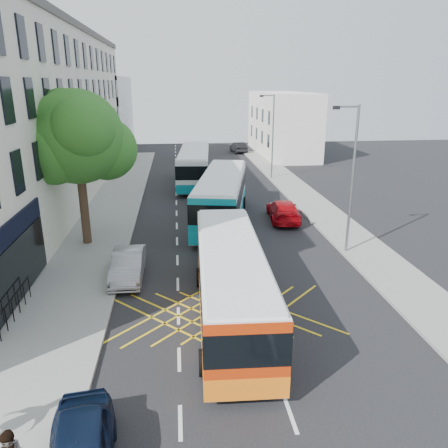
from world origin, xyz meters
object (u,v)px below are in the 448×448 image
object	(u,v)px
distant_car_dark	(238,147)
lamp_near	(351,173)
street_tree	(77,138)
bus_near	(231,281)
parked_car_silver	(128,265)
bus_mid	(222,197)
bus_far	(194,166)
lamp_far	(272,132)
distant_car_grey	(191,155)
red_hatchback	(283,210)

from	to	relation	value
distant_car_dark	lamp_near	bearing A→B (deg)	83.39
street_tree	lamp_near	distance (m)	15.10
bus_near	parked_car_silver	xyz separation A→B (m)	(-4.55, 4.27, -0.93)
bus_mid	street_tree	bearing A→B (deg)	-144.93
lamp_near	bus_far	bearing A→B (deg)	112.03
lamp_far	bus_mid	xyz separation A→B (m)	(-6.27, -13.32, -2.87)
lamp_far	distant_car_dark	bearing A→B (deg)	92.38
lamp_near	street_tree	bearing A→B (deg)	168.60
parked_car_silver	distant_car_grey	size ratio (longest dim) A/B	0.86
bus_mid	red_hatchback	size ratio (longest dim) A/B	2.47
street_tree	bus_near	distance (m)	12.79
bus_far	street_tree	bearing A→B (deg)	-109.50
lamp_near	bus_far	xyz separation A→B (m)	(-7.62, 18.83, -2.90)
bus_mid	distant_car_grey	distance (m)	25.58
lamp_far	bus_far	xyz separation A→B (m)	(-7.62, -1.17, -2.90)
street_tree	bus_mid	xyz separation A→B (m)	(8.44, 3.71, -4.54)
bus_far	lamp_near	bearing A→B (deg)	-63.40
lamp_near	red_hatchback	size ratio (longest dim) A/B	1.63
bus_far	red_hatchback	distance (m)	13.61
lamp_near	bus_near	bearing A→B (deg)	-138.92
lamp_near	red_hatchback	world-z (taller)	lamp_near
street_tree	distant_car_dark	world-z (taller)	street_tree
lamp_far	distant_car_grey	world-z (taller)	lamp_far
bus_near	distant_car_dark	xyz separation A→B (m)	(6.50, 44.10, -0.91)
bus_far	parked_car_silver	size ratio (longest dim) A/B	2.81
lamp_near	parked_car_silver	bearing A→B (deg)	-170.19
street_tree	distant_car_grey	world-z (taller)	street_tree
distant_car_grey	parked_car_silver	bearing A→B (deg)	-90.07
lamp_near	parked_car_silver	distance (m)	12.60
parked_car_silver	distant_car_dark	distance (m)	41.33
red_hatchback	distant_car_grey	world-z (taller)	red_hatchback
lamp_far	street_tree	bearing A→B (deg)	-130.81
street_tree	red_hatchback	bearing A→B (deg)	15.46
bus_near	parked_car_silver	world-z (taller)	bus_near
lamp_near	distant_car_grey	xyz separation A→B (m)	(-7.49, 32.21, -3.94)
street_tree	lamp_far	world-z (taller)	street_tree
distant_car_grey	street_tree	bearing A→B (deg)	-96.77
bus_far	parked_car_silver	world-z (taller)	bus_far
lamp_near	distant_car_dark	xyz separation A→B (m)	(-0.74, 37.79, -3.91)
lamp_far	red_hatchback	size ratio (longest dim) A/B	1.63
lamp_far	distant_car_dark	world-z (taller)	lamp_far
parked_car_silver	red_hatchback	distance (m)	13.03
street_tree	lamp_near	bearing A→B (deg)	-11.40
bus_near	distant_car_dark	bearing A→B (deg)	83.70
parked_car_silver	bus_mid	bearing A→B (deg)	57.95
lamp_near	distant_car_grey	distance (m)	33.30
street_tree	bus_far	bearing A→B (deg)	65.92
street_tree	lamp_far	bearing A→B (deg)	49.19
distant_car_grey	lamp_far	bearing A→B (deg)	-51.38
bus_mid	red_hatchback	distance (m)	4.44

